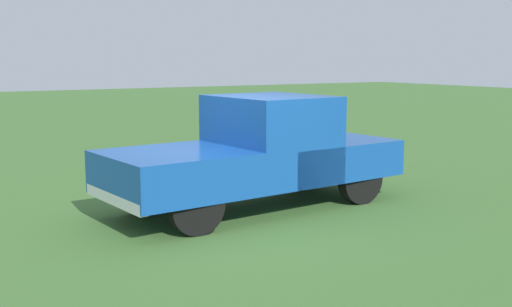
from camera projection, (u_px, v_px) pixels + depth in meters
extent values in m
plane|color=#3D662D|center=(222.00, 217.00, 9.72)|extent=(80.00, 80.00, 0.00)
cylinder|color=black|center=(196.00, 206.00, 8.70)|extent=(0.80, 0.22, 0.80)
cylinder|color=black|center=(145.00, 188.00, 9.93)|extent=(0.80, 0.22, 0.80)
cylinder|color=black|center=(360.00, 180.00, 10.58)|extent=(0.80, 0.22, 0.80)
cylinder|color=black|center=(300.00, 167.00, 11.82)|extent=(0.80, 0.22, 0.80)
cube|color=#144799|center=(174.00, 173.00, 9.32)|extent=(2.16, 2.02, 0.64)
cube|color=#144799|center=(271.00, 138.00, 10.32)|extent=(1.76, 1.99, 1.40)
cube|color=slate|center=(271.00, 112.00, 10.26)|extent=(1.51, 1.82, 0.48)
cube|color=#144799|center=(316.00, 157.00, 10.97)|extent=(2.56, 2.06, 0.60)
cube|color=silver|center=(115.00, 199.00, 8.81)|extent=(0.27, 1.78, 0.16)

